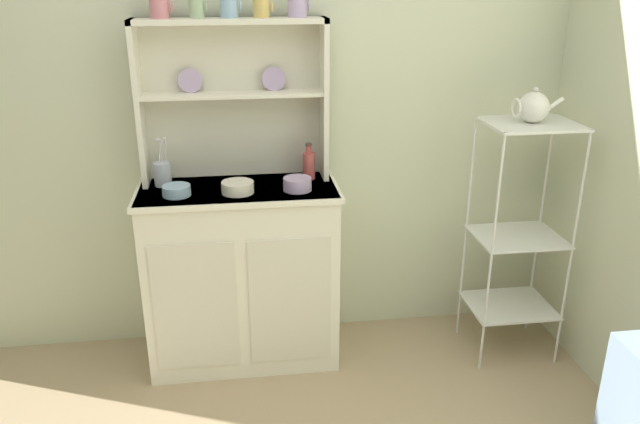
# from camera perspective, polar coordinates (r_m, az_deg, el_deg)

# --- Properties ---
(wall_back) EXTENTS (3.84, 0.05, 2.50)m
(wall_back) POSITION_cam_1_polar(r_m,az_deg,el_deg) (3.05, -7.12, 10.01)
(wall_back) COLOR beige
(wall_back) RESTS_ON ground
(hutch_cabinet) EXTENTS (0.93, 0.45, 0.90)m
(hutch_cabinet) POSITION_cam_1_polar(r_m,az_deg,el_deg) (3.06, -7.18, -5.58)
(hutch_cabinet) COLOR silver
(hutch_cabinet) RESTS_ON ground
(hutch_shelf_unit) EXTENTS (0.86, 0.18, 0.74)m
(hutch_shelf_unit) POSITION_cam_1_polar(r_m,az_deg,el_deg) (2.94, -8.02, 11.19)
(hutch_shelf_unit) COLOR silver
(hutch_shelf_unit) RESTS_ON hutch_cabinet
(bakers_rack) EXTENTS (0.41, 0.35, 1.19)m
(bakers_rack) POSITION_cam_1_polar(r_m,az_deg,el_deg) (3.14, 17.84, -0.92)
(bakers_rack) COLOR silver
(bakers_rack) RESTS_ON ground
(cup_rose_0) EXTENTS (0.10, 0.08, 0.09)m
(cup_rose_0) POSITION_cam_1_polar(r_m,az_deg,el_deg) (2.88, -14.53, 17.74)
(cup_rose_0) COLOR #D17A84
(cup_rose_0) RESTS_ON hutch_shelf_unit
(cup_sage_1) EXTENTS (0.08, 0.07, 0.08)m
(cup_sage_1) POSITION_cam_1_polar(r_m,az_deg,el_deg) (2.87, -11.26, 17.91)
(cup_sage_1) COLOR #9EB78E
(cup_sage_1) RESTS_ON hutch_shelf_unit
(cup_sky_2) EXTENTS (0.09, 0.08, 0.09)m
(cup_sky_2) POSITION_cam_1_polar(r_m,az_deg,el_deg) (2.86, -8.33, 18.18)
(cup_sky_2) COLOR #8EB2D1
(cup_sky_2) RESTS_ON hutch_shelf_unit
(cup_gold_3) EXTENTS (0.09, 0.07, 0.09)m
(cup_gold_3) POSITION_cam_1_polar(r_m,az_deg,el_deg) (2.87, -5.38, 18.23)
(cup_gold_3) COLOR #DBB760
(cup_gold_3) RESTS_ON hutch_shelf_unit
(cup_lilac_4) EXTENTS (0.10, 0.08, 0.09)m
(cup_lilac_4) POSITION_cam_1_polar(r_m,az_deg,el_deg) (2.88, -2.09, 18.39)
(cup_lilac_4) COLOR #B79ECC
(cup_lilac_4) RESTS_ON hutch_shelf_unit
(bowl_mixing_large) EXTENTS (0.13, 0.13, 0.05)m
(bowl_mixing_large) POSITION_cam_1_polar(r_m,az_deg,el_deg) (2.83, -13.06, 1.94)
(bowl_mixing_large) COLOR #8EB2D1
(bowl_mixing_large) RESTS_ON hutch_cabinet
(bowl_floral_medium) EXTENTS (0.15, 0.15, 0.05)m
(bowl_floral_medium) POSITION_cam_1_polar(r_m,az_deg,el_deg) (2.81, -7.58, 2.27)
(bowl_floral_medium) COLOR silver
(bowl_floral_medium) RESTS_ON hutch_cabinet
(bowl_cream_small) EXTENTS (0.13, 0.13, 0.06)m
(bowl_cream_small) POSITION_cam_1_polar(r_m,az_deg,el_deg) (2.82, -2.09, 2.60)
(bowl_cream_small) COLOR #B79ECC
(bowl_cream_small) RESTS_ON hutch_cabinet
(jam_bottle) EXTENTS (0.06, 0.06, 0.17)m
(jam_bottle) POSITION_cam_1_polar(r_m,az_deg,el_deg) (2.97, -1.04, 4.38)
(jam_bottle) COLOR #B74C47
(jam_bottle) RESTS_ON hutch_cabinet
(utensil_jar) EXTENTS (0.08, 0.08, 0.23)m
(utensil_jar) POSITION_cam_1_polar(r_m,az_deg,el_deg) (2.97, -14.27, 3.47)
(utensil_jar) COLOR #B2B7C6
(utensil_jar) RESTS_ON hutch_cabinet
(porcelain_teapot) EXTENTS (0.23, 0.14, 0.16)m
(porcelain_teapot) POSITION_cam_1_polar(r_m,az_deg,el_deg) (2.99, 19.01, 9.11)
(porcelain_teapot) COLOR white
(porcelain_teapot) RESTS_ON bakers_rack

